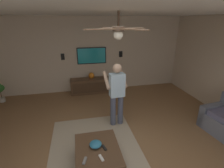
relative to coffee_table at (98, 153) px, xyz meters
The scene contains 17 objects.
ground_plane 0.44m from the coffee_table, 53.53° to the right, with size 8.65×8.65×0.00m, color olive.
wall_back_tv 4.01m from the coffee_table, ahead, with size 0.10×7.26×2.75m, color #C6B299.
ceiling_slab 2.53m from the coffee_table, 53.53° to the right, with size 7.41×7.26×0.10m, color white.
area_rug 0.35m from the coffee_table, ahead, with size 2.93×1.90×0.01m, color tan.
coffee_table is the anchor object (origin of this frame).
media_console 3.53m from the coffee_table, ahead, with size 0.45×1.70×0.55m.
tv 3.92m from the coffee_table, ahead, with size 0.05×1.08×0.61m.
person_standing 1.57m from the coffee_table, 27.70° to the right, with size 0.56×0.57×1.64m.
potted_plant_short 4.38m from the coffee_table, 40.07° to the left, with size 0.32×0.31×0.69m.
bowl 0.17m from the coffee_table, 23.61° to the left, with size 0.23×0.23×0.10m, color teal.
remote_white 0.27m from the coffee_table, behind, with size 0.15×0.04×0.02m, color white.
remote_black 0.17m from the coffee_table, 99.10° to the right, with size 0.15×0.04×0.02m, color black.
remote_grey 0.37m from the coffee_table, 135.24° to the left, with size 0.15×0.04×0.02m, color slate.
vase_round 3.59m from the coffee_table, ahead, with size 0.22×0.22×0.22m, color orange.
wall_speaker_left 4.18m from the coffee_table, 20.86° to the right, with size 0.06×0.12×0.22m, color black.
wall_speaker_right 3.99m from the coffee_table, 10.92° to the left, with size 0.06×0.12×0.22m, color black.
ceiling_fan 2.22m from the coffee_table, 48.93° to the right, with size 1.16×1.15×0.46m.
Camera 1 is at (-2.62, 0.52, 2.57)m, focal length 26.69 mm.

